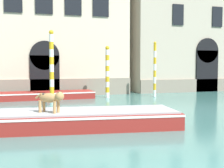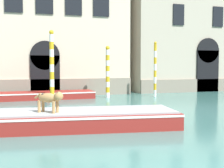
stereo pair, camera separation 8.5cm
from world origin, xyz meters
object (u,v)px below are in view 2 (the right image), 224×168
(boat_moored_near_palazzo, at_px, (41,95))
(mooring_pole_3, at_px, (155,69))
(dog_on_deck, at_px, (50,98))
(boat_foreground, at_px, (86,118))
(mooring_pole_0, at_px, (108,72))
(mooring_pole_4, at_px, (52,66))

(boat_moored_near_palazzo, bearing_deg, mooring_pole_3, -6.58)
(boat_moored_near_palazzo, bearing_deg, dog_on_deck, -94.31)
(boat_foreground, bearing_deg, boat_moored_near_palazzo, 102.42)
(boat_moored_near_palazzo, relative_size, mooring_pole_3, 1.79)
(dog_on_deck, bearing_deg, mooring_pole_3, 88.49)
(boat_foreground, relative_size, mooring_pole_0, 1.94)
(mooring_pole_3, relative_size, mooring_pole_4, 0.89)
(boat_moored_near_palazzo, distance_m, mooring_pole_3, 8.21)
(boat_moored_near_palazzo, relative_size, mooring_pole_4, 1.59)
(boat_foreground, relative_size, mooring_pole_4, 1.57)
(mooring_pole_0, height_order, mooring_pole_4, mooring_pole_4)
(dog_on_deck, bearing_deg, mooring_pole_4, 123.30)
(dog_on_deck, xyz_separation_m, boat_moored_near_palazzo, (0.48, 10.27, -0.89))
(boat_moored_near_palazzo, bearing_deg, mooring_pole_4, -73.78)
(boat_foreground, height_order, mooring_pole_0, mooring_pole_0)
(boat_foreground, distance_m, boat_moored_near_palazzo, 10.11)
(boat_foreground, xyz_separation_m, boat_moored_near_palazzo, (-0.84, 10.07, -0.09))
(dog_on_deck, relative_size, mooring_pole_0, 0.26)
(dog_on_deck, distance_m, mooring_pole_0, 10.95)
(dog_on_deck, height_order, mooring_pole_0, mooring_pole_0)
(boat_foreground, height_order, boat_moored_near_palazzo, boat_foreground)
(mooring_pole_0, relative_size, mooring_pole_3, 0.91)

